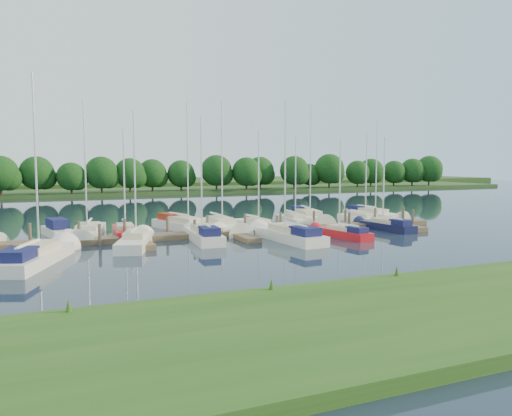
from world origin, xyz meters
name	(u,v)px	position (x,y,z in m)	size (l,w,h in m)	color
ground	(272,250)	(0.00, 0.00, 0.00)	(260.00, 260.00, 0.00)	#1A2734
near_bank	(438,309)	(0.00, -16.00, 0.25)	(90.00, 10.00, 0.50)	#254D16
dock	(235,234)	(0.00, 7.31, 0.20)	(40.00, 6.00, 0.40)	brown
mooring_pilings	(230,227)	(0.00, 8.43, 0.60)	(38.24, 2.84, 2.00)	#473D33
far_shore	(120,190)	(0.00, 75.00, 0.30)	(180.00, 30.00, 0.60)	#28441A
distant_hill	(107,184)	(0.00, 100.00, 0.70)	(220.00, 40.00, 1.40)	#305123
treeline	(130,173)	(-0.03, 62.07, 4.12)	(146.21, 9.63, 8.31)	#38281C
motorboat	(58,232)	(-13.51, 12.78, 0.37)	(2.62, 5.82, 1.83)	white
sailboat_n_2	(88,233)	(-11.28, 11.76, 0.27)	(3.59, 9.20, 11.45)	white
sailboat_n_3	(125,233)	(-8.40, 10.69, 0.27)	(2.05, 7.14, 9.14)	#B51019
sailboat_n_4	(186,227)	(-2.87, 12.26, 0.34)	(4.48, 9.19, 11.73)	white
sailboat_n_5	(221,227)	(0.05, 10.87, 0.28)	(2.34, 9.28, 11.85)	white
sailboat_n_6	(257,226)	(3.47, 10.63, 0.27)	(2.48, 7.37, 9.30)	white
sailboat_n_7	(294,221)	(8.46, 12.90, 0.27)	(2.18, 7.09, 9.02)	white
sailboat_n_8	(309,218)	(10.59, 13.83, 0.34)	(4.06, 9.93, 12.48)	white
sailboat_n_9	(364,220)	(15.20, 10.65, 0.27)	(1.82, 7.49, 9.53)	white
sailboat_n_10	(373,215)	(18.79, 14.09, 0.31)	(2.54, 8.84, 11.10)	white
sailboat_s_0	(36,258)	(-15.02, 1.45, 0.34)	(4.91, 9.28, 11.90)	white
sailboat_s_1	(136,243)	(-8.46, 5.22, 0.28)	(3.82, 7.94, 10.24)	white
sailboat_s_2	(203,237)	(-3.17, 5.80, 0.34)	(2.34, 7.80, 10.10)	white
sailboat_s_3	(288,236)	(2.93, 3.30, 0.34)	(2.77, 8.94, 11.41)	white
sailboat_s_4	(342,234)	(7.82, 3.21, 0.31)	(2.39, 6.40, 8.16)	#B51019
sailboat_s_5	(386,227)	(13.86, 5.41, 0.32)	(2.19, 6.78, 8.68)	#101437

